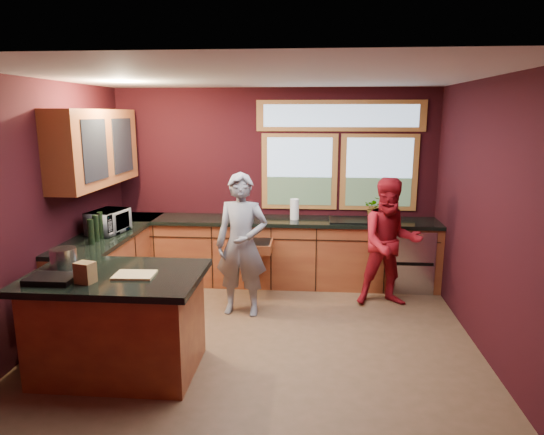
# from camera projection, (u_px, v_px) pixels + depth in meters

# --- Properties ---
(floor) EXTENTS (4.50, 4.50, 0.00)m
(floor) POSITION_uv_depth(u_px,v_px,m) (260.00, 337.00, 5.21)
(floor) COLOR brown
(floor) RESTS_ON ground
(room_shell) EXTENTS (4.52, 4.02, 2.71)m
(room_shell) POSITION_uv_depth(u_px,v_px,m) (207.00, 166.00, 5.19)
(room_shell) COLOR black
(room_shell) RESTS_ON ground
(back_counter) EXTENTS (4.50, 0.64, 0.93)m
(back_counter) POSITION_uv_depth(u_px,v_px,m) (287.00, 252.00, 6.75)
(back_counter) COLOR maroon
(back_counter) RESTS_ON floor
(left_counter) EXTENTS (0.64, 2.30, 0.93)m
(left_counter) POSITION_uv_depth(u_px,v_px,m) (113.00, 266.00, 6.10)
(left_counter) COLOR maroon
(left_counter) RESTS_ON floor
(island) EXTENTS (1.55, 1.05, 0.95)m
(island) POSITION_uv_depth(u_px,v_px,m) (118.00, 322.00, 4.44)
(island) COLOR maroon
(island) RESTS_ON floor
(person_grey) EXTENTS (0.65, 0.46, 1.69)m
(person_grey) POSITION_uv_depth(u_px,v_px,m) (242.00, 245.00, 5.66)
(person_grey) COLOR slate
(person_grey) RESTS_ON floor
(person_red) EXTENTS (0.84, 0.68, 1.60)m
(person_red) POSITION_uv_depth(u_px,v_px,m) (390.00, 243.00, 5.93)
(person_red) COLOR maroon
(person_red) RESTS_ON floor
(microwave) EXTENTS (0.42, 0.56, 0.28)m
(microwave) POSITION_uv_depth(u_px,v_px,m) (108.00, 222.00, 5.85)
(microwave) COLOR #999999
(microwave) RESTS_ON left_counter
(potted_plant) EXTENTS (0.30, 0.26, 0.33)m
(potted_plant) POSITION_uv_depth(u_px,v_px,m) (375.00, 208.00, 6.57)
(potted_plant) COLOR #999999
(potted_plant) RESTS_ON back_counter
(paper_towel) EXTENTS (0.12, 0.12, 0.28)m
(paper_towel) POSITION_uv_depth(u_px,v_px,m) (295.00, 209.00, 6.61)
(paper_towel) COLOR white
(paper_towel) RESTS_ON back_counter
(cutting_board) EXTENTS (0.36, 0.26, 0.02)m
(cutting_board) POSITION_uv_depth(u_px,v_px,m) (135.00, 275.00, 4.27)
(cutting_board) COLOR tan
(cutting_board) RESTS_ON island
(stock_pot) EXTENTS (0.24, 0.24, 0.18)m
(stock_pot) POSITION_uv_depth(u_px,v_px,m) (64.00, 258.00, 4.51)
(stock_pot) COLOR #B2B2B7
(stock_pot) RESTS_ON island
(paper_bag) EXTENTS (0.18, 0.16, 0.18)m
(paper_bag) POSITION_uv_depth(u_px,v_px,m) (85.00, 273.00, 4.09)
(paper_bag) COLOR brown
(paper_bag) RESTS_ON island
(black_tray) EXTENTS (0.40, 0.28, 0.05)m
(black_tray) POSITION_uv_depth(u_px,v_px,m) (52.00, 279.00, 4.13)
(black_tray) COLOR black
(black_tray) RESTS_ON island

